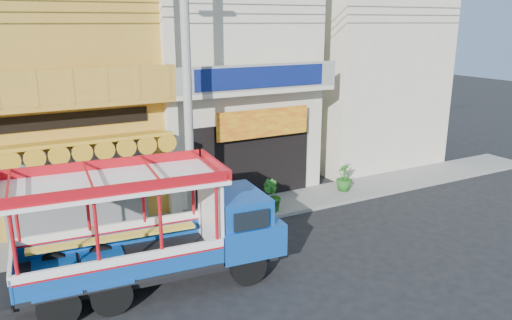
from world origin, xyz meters
The scene contains 10 objects.
ground centered at (0.00, 0.00, 0.00)m, with size 90.00×90.00×0.00m, color black.
sidewalk centered at (0.00, 4.00, 0.06)m, with size 30.00×2.00×0.12m, color slate.
shophouse_left centered at (-4.00, 7.96, 4.11)m, with size 6.00×7.50×8.24m.
shophouse_right centered at (2.00, 7.96, 4.11)m, with size 6.00×6.75×8.24m.
party_pilaster centered at (-1.00, 4.85, 4.00)m, with size 0.35×0.30×8.00m, color beige.
filler_building_right centered at (9.00, 8.00, 3.80)m, with size 6.00×6.00×7.60m, color beige.
utility_pole centered at (-0.85, 3.30, 5.03)m, with size 28.00×0.26×9.00m.
songthaew_truck centered at (-2.60, 0.70, 1.48)m, with size 6.75×2.67×3.08m.
potted_plant_b centered at (1.94, 3.44, 0.66)m, with size 0.60×0.48×1.08m, color #215D1A.
potted_plant_c centered at (5.42, 4.00, 0.65)m, with size 0.60×0.60×1.06m, color #215D1A.
Camera 1 is at (-6.10, -10.23, 6.33)m, focal length 35.00 mm.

